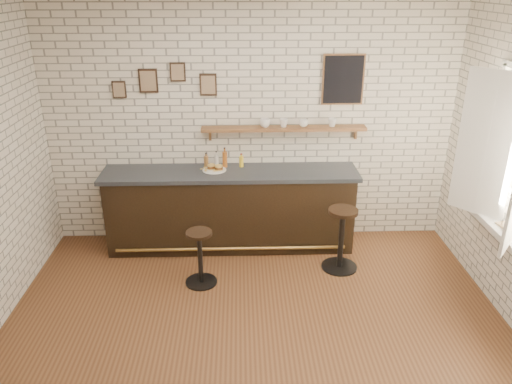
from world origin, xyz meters
TOP-DOWN VIEW (x-y plane):
  - ground at (0.00, 0.00)m, footprint 5.00×5.00m
  - bar_counter at (-0.26, 1.70)m, footprint 3.10×0.65m
  - sandwich_plate at (-0.45, 1.74)m, footprint 0.28×0.28m
  - ciabatta_sandwich at (-0.44, 1.74)m, footprint 0.22×0.16m
  - potato_chips at (-0.46, 1.73)m, footprint 0.27×0.18m
  - bitters_bottle_brown at (-0.55, 1.86)m, footprint 0.06×0.06m
  - bitters_bottle_white at (-0.43, 1.86)m, footprint 0.05×0.05m
  - bitters_bottle_amber at (-0.32, 1.86)m, footprint 0.06×0.06m
  - condiment_bottle_yellow at (-0.12, 1.86)m, footprint 0.05×0.05m
  - bar_stool_left at (-0.59, 0.84)m, footprint 0.38×0.38m
  - bar_stool_right at (1.02, 1.11)m, footprint 0.42×0.42m
  - wall_shelf at (0.40, 1.90)m, footprint 2.00×0.18m
  - shelf_cup_a at (0.17, 1.90)m, footprint 0.18×0.18m
  - shelf_cup_b at (0.40, 1.90)m, footprint 0.15×0.15m
  - shelf_cup_c at (0.64, 1.90)m, footprint 0.15×0.15m
  - shelf_cup_d at (0.99, 1.90)m, footprint 0.11×0.11m
  - back_wall_decor at (0.23, 1.98)m, footprint 2.96×0.02m
  - window_sill at (2.40, 0.30)m, footprint 0.20×1.35m
  - casement_window at (2.36, 0.30)m, footprint 0.40×1.30m
  - book_lower at (2.38, 0.27)m, footprint 0.18×0.22m
  - book_upper at (2.38, 0.25)m, footprint 0.23×0.27m

SIDE VIEW (x-z plane):
  - ground at x=0.00m, z-range 0.00..0.00m
  - bar_stool_left at x=-0.59m, z-range 0.02..0.67m
  - bar_stool_right at x=1.02m, z-range 0.03..0.78m
  - bar_counter at x=-0.26m, z-range 0.00..1.01m
  - window_sill at x=2.40m, z-range 0.87..0.93m
  - book_lower at x=2.38m, z-range 0.93..0.95m
  - book_upper at x=2.38m, z-range 0.95..0.97m
  - sandwich_plate at x=-0.45m, z-range 1.01..1.02m
  - potato_chips at x=-0.46m, z-range 1.02..1.02m
  - ciabatta_sandwich at x=-0.44m, z-range 1.02..1.09m
  - condiment_bottle_yellow at x=-0.12m, z-range 1.00..1.17m
  - bitters_bottle_brown at x=-0.55m, z-range 0.99..1.17m
  - bitters_bottle_white at x=-0.43m, z-range 0.99..1.19m
  - bitters_bottle_amber at x=-0.32m, z-range 0.99..1.24m
  - wall_shelf at x=0.40m, z-range 1.39..1.57m
  - shelf_cup_c at x=0.64m, z-range 1.50..1.59m
  - shelf_cup_b at x=0.40m, z-range 1.50..1.60m
  - shelf_cup_d at x=0.99m, z-range 1.50..1.60m
  - shelf_cup_a at x=0.17m, z-range 1.50..1.60m
  - casement_window at x=2.36m, z-range 0.87..2.43m
  - back_wall_decor at x=0.23m, z-range 1.77..2.33m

